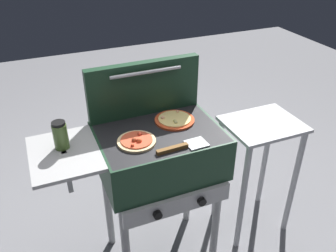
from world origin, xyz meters
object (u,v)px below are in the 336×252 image
(grill, at_px, (157,155))
(prep_table, at_px, (258,155))
(pizza_pepperoni, at_px, (137,141))
(sauce_jar, at_px, (60,135))
(spatula, at_px, (182,147))
(pizza_cheese, at_px, (174,120))

(grill, height_order, prep_table, grill)
(grill, bearing_deg, pizza_pepperoni, -158.00)
(sauce_jar, distance_m, prep_table, 1.21)
(pizza_pepperoni, xyz_separation_m, spatula, (0.19, -0.13, -0.00))
(pizza_cheese, height_order, spatula, pizza_cheese)
(sauce_jar, height_order, spatula, sauce_jar)
(pizza_pepperoni, distance_m, sauce_jar, 0.36)
(pizza_pepperoni, height_order, prep_table, pizza_pepperoni)
(spatula, relative_size, prep_table, 0.33)
(grill, height_order, spatula, spatula)
(pizza_cheese, height_order, prep_table, pizza_cheese)
(grill, relative_size, sauce_jar, 6.83)
(pizza_cheese, xyz_separation_m, sauce_jar, (-0.59, -0.02, 0.06))
(spatula, height_order, prep_table, spatula)
(grill, distance_m, spatula, 0.24)
(pizza_pepperoni, height_order, sauce_jar, sauce_jar)
(pizza_cheese, distance_m, sauce_jar, 0.60)
(pizza_pepperoni, height_order, pizza_cheese, pizza_pepperoni)
(grill, xyz_separation_m, spatula, (0.06, -0.18, 0.15))
(grill, xyz_separation_m, prep_table, (0.67, 0.00, -0.19))
(spatula, bearing_deg, pizza_cheese, 74.92)
(spatula, bearing_deg, grill, 109.08)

